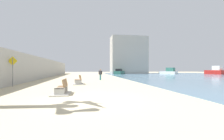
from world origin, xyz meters
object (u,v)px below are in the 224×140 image
(bench_near, at_px, (62,91))
(pedestrian_sign, at_px, (13,68))
(person_walking, at_px, (100,74))
(boat_far_right, at_px, (119,72))
(bench_far, at_px, (78,82))
(boat_far_left, at_px, (169,72))
(boat_mid_bay, at_px, (215,71))

(bench_near, distance_m, pedestrian_sign, 7.65)
(person_walking, distance_m, boat_far_right, 27.17)
(bench_far, bearing_deg, bench_near, -96.16)
(boat_far_left, xyz_separation_m, pedestrian_sign, (-32.80, -33.04, 0.99))
(boat_far_right, bearing_deg, bench_far, -108.96)
(bench_near, height_order, bench_far, same)
(person_walking, bearing_deg, bench_near, -105.92)
(bench_near, relative_size, person_walking, 1.33)
(bench_far, xyz_separation_m, person_walking, (2.85, 5.73, 0.68))
(bench_far, relative_size, boat_mid_bay, 0.40)
(pedestrian_sign, bearing_deg, boat_mid_bay, 31.37)
(person_walking, relative_size, boat_far_left, 0.27)
(person_walking, height_order, pedestrian_sign, pedestrian_sign)
(person_walking, bearing_deg, boat_mid_bay, 29.22)
(person_walking, bearing_deg, boat_far_left, 47.12)
(bench_near, xyz_separation_m, boat_far_right, (11.63, 38.54, 0.40))
(boat_far_left, relative_size, boat_mid_bay, 1.03)
(bench_near, relative_size, boat_far_left, 0.37)
(bench_far, height_order, person_walking, person_walking)
(bench_far, distance_m, boat_far_right, 33.50)
(bench_near, bearing_deg, boat_far_left, 54.31)
(boat_far_left, bearing_deg, bench_far, -130.38)
(bench_near, height_order, boat_mid_bay, boat_mid_bay)
(person_walking, height_order, boat_far_right, boat_far_right)
(bench_near, xyz_separation_m, boat_mid_bay, (39.03, 32.41, 0.70))
(boat_mid_bay, relative_size, pedestrian_sign, 2.02)
(bench_far, bearing_deg, boat_far_right, 71.04)
(bench_near, relative_size, boat_mid_bay, 0.38)
(bench_near, distance_m, boat_far_right, 40.26)
(boat_far_left, height_order, pedestrian_sign, pedestrian_sign)
(bench_far, height_order, boat_far_left, boat_far_left)
(bench_near, bearing_deg, pedestrian_sign, 132.97)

